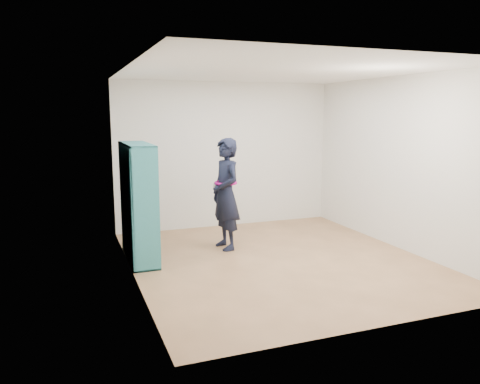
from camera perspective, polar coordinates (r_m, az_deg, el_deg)
name	(u,v)px	position (r m, az deg, el deg)	size (l,w,h in m)	color
floor	(278,260)	(6.69, 4.70, -8.29)	(4.50, 4.50, 0.00)	olive
ceiling	(281,71)	(6.39, 5.03, 14.48)	(4.50, 4.50, 0.00)	white
wall_left	(131,176)	(5.84, -13.15, 1.95)	(0.02, 4.50, 2.60)	white
wall_right	(399,163)	(7.49, 18.83, 3.33)	(0.02, 4.50, 2.60)	white
wall_back	(226,155)	(8.49, -1.71, 4.52)	(4.00, 0.02, 2.60)	white
wall_front	(385,196)	(4.51, 17.24, -0.44)	(4.00, 0.02, 2.60)	white
bookshelf	(137,204)	(6.69, -12.48, -1.47)	(0.36, 1.23, 1.64)	teal
person	(226,194)	(7.06, -1.75, -0.24)	(0.48, 0.66, 1.69)	black
smartphone	(214,187)	(7.05, -3.14, 0.65)	(0.03, 0.09, 0.12)	silver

